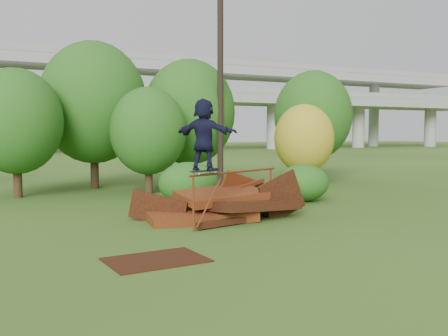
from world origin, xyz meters
name	(u,v)px	position (x,y,z in m)	size (l,w,h in m)	color
ground	(282,230)	(0.00, 0.00, 0.00)	(240.00, 240.00, 0.00)	#2D5116
scrap_pile	(223,206)	(-0.68, 2.36, 0.40)	(5.44, 2.83, 1.84)	#431C0C
grind_rail	(236,182)	(-0.63, 1.56, 1.20)	(3.57, 1.65, 1.54)	#682B10
skateboard	(204,171)	(-1.87, 1.01, 1.61)	(0.92, 0.59, 0.09)	black
skater	(204,135)	(-1.87, 1.01, 2.60)	(1.81, 0.58, 1.95)	black
flat_plate	(156,260)	(-4.10, -1.63, 0.01)	(1.99, 1.42, 0.03)	#34170B
tree_0	(16,121)	(-6.09, 10.50, 3.12)	(3.74, 3.74, 5.28)	black
tree_1	(93,103)	(-2.58, 12.62, 4.08)	(5.01, 5.01, 6.97)	black
tree_2	(148,131)	(-0.90, 9.36, 2.73)	(3.29, 3.29, 4.63)	black
tree_3	(189,112)	(1.88, 11.60, 3.67)	(4.52, 4.52, 6.27)	black
tree_4	(304,139)	(6.99, 9.10, 2.37)	(2.96, 2.96, 4.08)	black
tree_5	(313,115)	(9.63, 12.07, 3.65)	(4.40, 4.40, 6.19)	black
shrub_left	(189,183)	(-0.43, 5.83, 0.79)	(2.27, 2.10, 1.57)	#265216
shrub_right	(303,183)	(3.84, 4.59, 0.72)	(2.04, 1.87, 1.45)	#265216
utility_pole	(220,76)	(2.58, 9.47, 5.26)	(1.40, 0.28, 10.37)	black
freeway_overpass	(41,78)	(0.00, 62.92, 10.32)	(160.00, 15.00, 13.70)	gray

